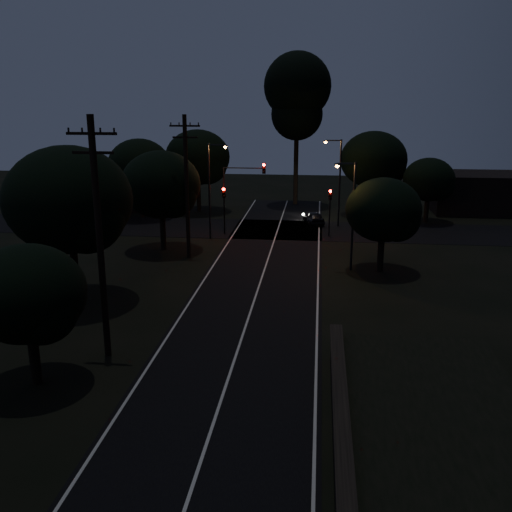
# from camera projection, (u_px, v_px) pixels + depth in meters

# --- Properties ---
(road_surface) EXTENTS (60.00, 70.00, 0.03)m
(road_surface) POSITION_uv_depth(u_px,v_px,m) (267.00, 263.00, 41.60)
(road_surface) COLOR black
(road_surface) RESTS_ON ground
(utility_pole_mid) EXTENTS (2.20, 0.30, 11.00)m
(utility_pole_mid) POSITION_uv_depth(u_px,v_px,m) (99.00, 236.00, 25.26)
(utility_pole_mid) COLOR black
(utility_pole_mid) RESTS_ON ground
(utility_pole_far) EXTENTS (2.20, 0.30, 10.50)m
(utility_pole_far) POSITION_uv_depth(u_px,v_px,m) (187.00, 185.00, 41.60)
(utility_pole_far) COLOR black
(utility_pole_far) RESTS_ON ground
(tree_left_b) EXTENTS (4.75, 4.75, 6.04)m
(tree_left_b) POSITION_uv_depth(u_px,v_px,m) (30.00, 297.00, 22.99)
(tree_left_b) COLOR black
(tree_left_b) RESTS_ON ground
(tree_left_c) EXTENTS (7.23, 7.23, 9.13)m
(tree_left_c) POSITION_uv_depth(u_px,v_px,m) (72.00, 203.00, 32.23)
(tree_left_c) COLOR black
(tree_left_c) RESTS_ON ground
(tree_left_d) EXTENTS (6.13, 6.13, 7.78)m
(tree_left_d) POSITION_uv_depth(u_px,v_px,m) (163.00, 187.00, 43.76)
(tree_left_d) COLOR black
(tree_left_d) RESTS_ON ground
(tree_far_nw) EXTENTS (6.70, 6.70, 8.48)m
(tree_far_nw) POSITION_uv_depth(u_px,v_px,m) (200.00, 159.00, 58.99)
(tree_far_nw) COLOR black
(tree_far_nw) RESTS_ON ground
(tree_far_w) EXTENTS (6.12, 6.12, 7.80)m
(tree_far_w) POSITION_uv_depth(u_px,v_px,m) (141.00, 167.00, 55.83)
(tree_far_w) COLOR black
(tree_far_w) RESTS_ON ground
(tree_far_ne) EXTENTS (6.68, 6.68, 8.44)m
(tree_far_ne) POSITION_uv_depth(u_px,v_px,m) (376.00, 161.00, 57.08)
(tree_far_ne) COLOR black
(tree_far_ne) RESTS_ON ground
(tree_far_e) EXTENTS (4.85, 4.85, 6.16)m
(tree_far_e) POSITION_uv_depth(u_px,v_px,m) (431.00, 181.00, 54.11)
(tree_far_e) COLOR black
(tree_far_e) RESTS_ON ground
(tree_right_a) EXTENTS (5.11, 5.11, 6.50)m
(tree_right_a) POSITION_uv_depth(u_px,v_px,m) (386.00, 212.00, 38.42)
(tree_right_a) COLOR black
(tree_right_a) RESTS_ON ground
(tall_pine) EXTENTS (7.22, 7.22, 16.42)m
(tall_pine) POSITION_uv_depth(u_px,v_px,m) (297.00, 95.00, 61.15)
(tall_pine) COLOR black
(tall_pine) RESTS_ON ground
(building_left) EXTENTS (10.00, 8.00, 4.40)m
(building_left) POSITION_uv_depth(u_px,v_px,m) (105.00, 186.00, 63.12)
(building_left) COLOR black
(building_left) RESTS_ON ground
(building_right) EXTENTS (9.00, 7.00, 4.00)m
(building_right) POSITION_uv_depth(u_px,v_px,m) (475.00, 192.00, 59.86)
(building_right) COLOR black
(building_right) RESTS_ON ground
(signal_left) EXTENTS (0.28, 0.35, 4.10)m
(signal_left) POSITION_uv_depth(u_px,v_px,m) (224.00, 202.00, 49.81)
(signal_left) COLOR black
(signal_left) RESTS_ON ground
(signal_right) EXTENTS (0.28, 0.35, 4.10)m
(signal_right) POSITION_uv_depth(u_px,v_px,m) (330.00, 204.00, 48.83)
(signal_right) COLOR black
(signal_right) RESTS_ON ground
(signal_mast) EXTENTS (3.70, 0.35, 6.25)m
(signal_mast) POSITION_uv_depth(u_px,v_px,m) (243.00, 185.00, 49.23)
(signal_mast) COLOR black
(signal_mast) RESTS_ON ground
(streetlight_a) EXTENTS (1.66, 0.26, 8.00)m
(streetlight_a) POSITION_uv_depth(u_px,v_px,m) (211.00, 185.00, 47.50)
(streetlight_a) COLOR black
(streetlight_a) RESTS_ON ground
(streetlight_b) EXTENTS (1.66, 0.26, 8.00)m
(streetlight_b) POSITION_uv_depth(u_px,v_px,m) (338.00, 177.00, 52.11)
(streetlight_b) COLOR black
(streetlight_b) RESTS_ON ground
(streetlight_c) EXTENTS (1.46, 0.26, 7.50)m
(streetlight_c) POSITION_uv_depth(u_px,v_px,m) (351.00, 209.00, 38.73)
(streetlight_c) COLOR black
(streetlight_c) RESTS_ON ground
(car) EXTENTS (2.34, 3.78, 1.20)m
(car) POSITION_uv_depth(u_px,v_px,m) (314.00, 218.00, 54.17)
(car) COLOR black
(car) RESTS_ON ground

